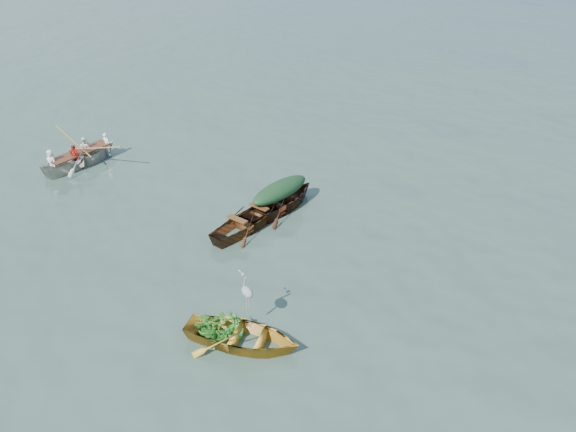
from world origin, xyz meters
name	(u,v)px	position (x,y,z in m)	size (l,w,h in m)	color
ground	(335,297)	(0.00, 0.00, 0.00)	(140.00, 140.00, 0.00)	#3A5146
yellow_dinghy	(242,345)	(-2.77, -0.27, 0.00)	(1.43, 3.29, 0.90)	gold
green_tarp_boat	(280,211)	(1.19, 4.49, 0.00)	(1.35, 4.33, 1.01)	#411C0F
open_wooden_boat	(249,228)	(-0.19, 4.06, 0.00)	(1.24, 3.98, 0.90)	#563315
rowed_boat	(83,165)	(-3.17, 11.41, 0.00)	(1.30, 4.32, 1.03)	beige
green_tarp_cover	(280,189)	(1.19, 4.49, 0.76)	(0.74, 2.38, 0.52)	#193E1C
thwart_benches	(248,215)	(-0.19, 4.06, 0.47)	(0.74, 1.99, 0.04)	#552E13
heron	(248,297)	(-2.39, 0.12, 0.91)	(0.28, 0.40, 0.92)	#909498
dinghy_weeds	(218,313)	(-3.11, 0.16, 0.75)	(0.70, 0.90, 0.60)	#27671B
rowers	(78,143)	(-3.17, 11.41, 0.90)	(1.17, 3.03, 0.76)	silver
oars	(80,152)	(-3.17, 11.41, 0.55)	(2.60, 0.60, 0.06)	brown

